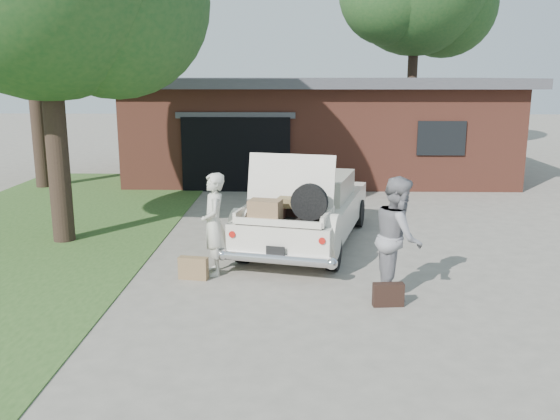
{
  "coord_description": "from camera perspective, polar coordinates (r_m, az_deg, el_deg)",
  "views": [
    {
      "loc": [
        0.27,
        -9.39,
        3.37
      ],
      "look_at": [
        0.0,
        0.6,
        1.1
      ],
      "focal_mm": 38.0,
      "sensor_mm": 36.0,
      "label": 1
    }
  ],
  "objects": [
    {
      "name": "sedan",
      "position": [
        12.07,
        2.6,
        0.09
      ],
      "size": [
        2.97,
        5.18,
        2.0
      ],
      "rotation": [
        0.0,
        0.0,
        -0.24
      ],
      "color": "beige",
      "rests_on": "ground"
    },
    {
      "name": "woman_right",
      "position": [
        9.31,
        11.28,
        -2.57
      ],
      "size": [
        0.76,
        0.96,
        1.89
      ],
      "primitive_type": "imported",
      "rotation": [
        0.0,
        0.0,
        1.52
      ],
      "color": "gray",
      "rests_on": "ground"
    },
    {
      "name": "house",
      "position": [
        20.95,
        3.52,
        8.11
      ],
      "size": [
        12.8,
        7.8,
        3.3
      ],
      "color": "brown",
      "rests_on": "ground"
    },
    {
      "name": "grass_strip",
      "position": [
        14.08,
        -22.72,
        -2.04
      ],
      "size": [
        6.0,
        16.0,
        0.02
      ],
      "primitive_type": "cube",
      "color": "#2D4C1E",
      "rests_on": "ground"
    },
    {
      "name": "ground",
      "position": [
        9.98,
        -0.09,
        -6.93
      ],
      "size": [
        90.0,
        90.0,
        0.0
      ],
      "primitive_type": "plane",
      "color": "gray",
      "rests_on": "ground"
    },
    {
      "name": "woman_left",
      "position": [
        10.21,
        -6.39,
        -1.37
      ],
      "size": [
        0.55,
        0.72,
        1.77
      ],
      "primitive_type": "imported",
      "rotation": [
        0.0,
        0.0,
        -1.36
      ],
      "color": "beige",
      "rests_on": "ground"
    },
    {
      "name": "suitcase_right",
      "position": [
        9.08,
        10.38,
        -8.02
      ],
      "size": [
        0.47,
        0.19,
        0.36
      ],
      "primitive_type": "cube",
      "rotation": [
        0.0,
        0.0,
        0.09
      ],
      "color": "black",
      "rests_on": "ground"
    },
    {
      "name": "suitcase_left",
      "position": [
        10.17,
        -8.34,
        -5.56
      ],
      "size": [
        0.52,
        0.24,
        0.38
      ],
      "primitive_type": "cube",
      "rotation": [
        0.0,
        0.0,
        -0.17
      ],
      "color": "olive",
      "rests_on": "ground"
    }
  ]
}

